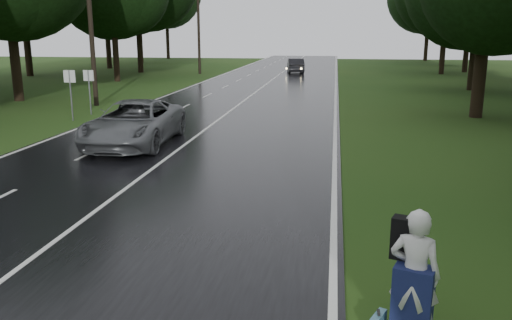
{
  "coord_description": "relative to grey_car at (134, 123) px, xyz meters",
  "views": [
    {
      "loc": [
        5.71,
        -9.62,
        4.32
      ],
      "look_at": [
        3.76,
        3.41,
        1.1
      ],
      "focal_mm": 36.86,
      "sensor_mm": 36.0,
      "label": 1
    }
  ],
  "objects": [
    {
      "name": "tree_right_e",
      "position": [
        17.95,
        23.12,
        -0.89
      ],
      "size": [
        7.95,
        7.95,
        12.42
      ],
      "primitive_type": null,
      "color": "black",
      "rests_on": "ground"
    },
    {
      "name": "tree_right_d",
      "position": [
        14.97,
        9.29,
        -0.89
      ],
      "size": [
        7.88,
        7.88,
        12.32
      ],
      "primitive_type": null,
      "color": "black",
      "rests_on": "ground"
    },
    {
      "name": "utility_pole_far",
      "position": [
        -6.56,
        35.57,
        -0.89
      ],
      "size": [
        1.8,
        0.28,
        10.0
      ],
      "primitive_type": null,
      "color": "black",
      "rests_on": "ground"
    },
    {
      "name": "hitchhiker",
      "position": [
        8.85,
        -12.12,
        0.02
      ],
      "size": [
        0.83,
        0.8,
        1.96
      ],
      "color": "silver",
      "rests_on": "ground"
    },
    {
      "name": "road_sign_a",
      "position": [
        -5.26,
        5.16,
        -0.89
      ],
      "size": [
        0.6,
        0.1,
        2.5
      ],
      "primitive_type": null,
      "color": "white",
      "rests_on": "ground"
    },
    {
      "name": "tree_right_f",
      "position": [
        18.73,
        39.05,
        -0.89
      ],
      "size": [
        9.44,
        9.44,
        14.75
      ],
      "primitive_type": null,
      "color": "black",
      "rests_on": "ground"
    },
    {
      "name": "tree_left_e",
      "position": [
        -11.75,
        26.07,
        -0.89
      ],
      "size": [
        9.4,
        9.4,
        14.69
      ],
      "primitive_type": null,
      "color": "black",
      "rests_on": "ground"
    },
    {
      "name": "tree_left_d",
      "position": [
        -12.5,
        12.03,
        -0.89
      ],
      "size": [
        9.63,
        9.63,
        15.04
      ],
      "primitive_type": null,
      "color": "black",
      "rests_on": "ground"
    },
    {
      "name": "tree_left_f",
      "position": [
        -13.54,
        36.77,
        -0.89
      ],
      "size": [
        11.01,
        11.01,
        17.21
      ],
      "primitive_type": null,
      "color": "black",
      "rests_on": "ground"
    },
    {
      "name": "lane_center",
      "position": [
        1.94,
        10.41,
        -0.84
      ],
      "size": [
        0.12,
        140.0,
        0.01
      ],
      "primitive_type": "cube",
      "color": "silver",
      "rests_on": "road"
    },
    {
      "name": "ground",
      "position": [
        1.94,
        -9.59,
        -0.89
      ],
      "size": [
        160.0,
        160.0,
        0.0
      ],
      "primitive_type": "plane",
      "color": "#254213",
      "rests_on": "ground"
    },
    {
      "name": "far_car",
      "position": [
        3.4,
        38.02,
        -0.08
      ],
      "size": [
        2.26,
        4.83,
        1.53
      ],
      "primitive_type": "imported",
      "rotation": [
        0.0,
        0.0,
        3.28
      ],
      "color": "black",
      "rests_on": "road"
    },
    {
      "name": "utility_pole_mid",
      "position": [
        -6.56,
        10.62,
        -0.89
      ],
      "size": [
        1.8,
        0.28,
        9.51
      ],
      "primitive_type": null,
      "color": "black",
      "rests_on": "ground"
    },
    {
      "name": "grey_car",
      "position": [
        0.0,
        0.0,
        0.0
      ],
      "size": [
        3.05,
        6.19,
        1.69
      ],
      "primitive_type": "imported",
      "rotation": [
        0.0,
        0.0,
        0.04
      ],
      "color": "#57595C",
      "rests_on": "road"
    },
    {
      "name": "road_sign_b",
      "position": [
        -5.26,
        7.19,
        -0.89
      ],
      "size": [
        0.57,
        0.1,
        2.37
      ],
      "primitive_type": null,
      "color": "white",
      "rests_on": "ground"
    },
    {
      "name": "road",
      "position": [
        1.94,
        10.41,
        -0.87
      ],
      "size": [
        12.0,
        140.0,
        0.04
      ],
      "primitive_type": "cube",
      "color": "black",
      "rests_on": "ground"
    }
  ]
}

